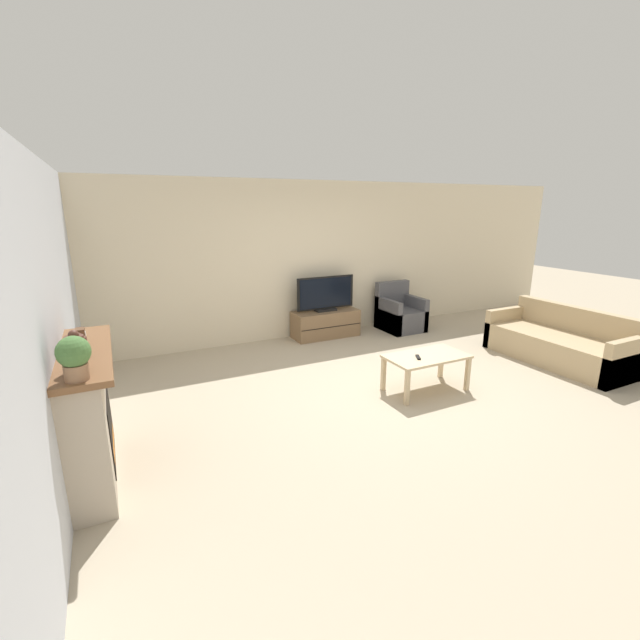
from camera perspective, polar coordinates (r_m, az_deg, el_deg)
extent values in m
plane|color=tan|center=(5.77, 8.46, -8.43)|extent=(24.00, 24.00, 0.00)
cube|color=beige|center=(7.57, -2.24, 7.96)|extent=(12.00, 0.06, 2.70)
cube|color=silver|center=(4.43, -31.95, 0.60)|extent=(0.06, 12.00, 2.70)
cube|color=#B7A893|center=(4.22, -28.46, -11.27)|extent=(0.30, 1.45, 1.08)
cube|color=black|center=(4.27, -26.12, -12.61)|extent=(0.01, 0.80, 0.59)
cube|color=orange|center=(4.34, -25.84, -14.53)|extent=(0.01, 0.56, 0.12)
cube|color=brown|center=(4.02, -29.03, -3.95)|extent=(0.42, 1.57, 0.05)
cylinder|color=#512D23|center=(3.53, -29.73, -3.88)|extent=(0.13, 0.13, 0.26)
sphere|color=#512D23|center=(3.49, -30.03, -1.71)|extent=(0.07, 0.07, 0.07)
cylinder|color=#512D23|center=(3.88, -29.41, -3.10)|extent=(0.12, 0.12, 0.15)
sphere|color=#512D23|center=(3.86, -29.57, -1.93)|extent=(0.07, 0.07, 0.07)
cube|color=brown|center=(4.14, -29.27, -2.01)|extent=(0.07, 0.11, 0.15)
cylinder|color=white|center=(4.14, -28.77, -1.80)|extent=(0.00, 0.08, 0.08)
cylinder|color=#936B4C|center=(3.36, -29.72, -6.04)|extent=(0.16, 0.16, 0.11)
sphere|color=#477038|center=(3.32, -30.04, -3.69)|extent=(0.22, 0.22, 0.22)
cube|color=brown|center=(7.63, 0.74, -0.49)|extent=(1.18, 0.48, 0.47)
cube|color=black|center=(7.43, 1.59, -0.94)|extent=(1.16, 0.01, 0.01)
cube|color=black|center=(7.57, 0.74, 1.38)|extent=(0.38, 0.18, 0.04)
cube|color=black|center=(7.50, 0.75, 3.66)|extent=(1.09, 0.03, 0.57)
cube|color=black|center=(7.49, 0.81, 3.64)|extent=(1.00, 0.01, 0.52)
cube|color=#4C4C51|center=(8.20, 10.71, 0.07)|extent=(0.70, 0.76, 0.40)
cube|color=#4C4C51|center=(8.34, 9.58, 3.49)|extent=(0.70, 0.14, 0.48)
cube|color=#4C4C51|center=(8.00, 9.03, 0.57)|extent=(0.10, 0.76, 0.62)
cube|color=#4C4C51|center=(8.35, 12.39, 1.02)|extent=(0.10, 0.76, 0.62)
cube|color=#CCB289|center=(5.54, 14.03, -4.74)|extent=(1.03, 0.56, 0.03)
cube|color=#CCB289|center=(5.17, 11.54, -8.83)|extent=(0.05, 0.05, 0.43)
cube|color=#CCB289|center=(5.76, 19.08, -6.81)|extent=(0.05, 0.05, 0.43)
cube|color=#CCB289|center=(5.52, 8.45, -7.08)|extent=(0.05, 0.05, 0.43)
cube|color=#CCB289|center=(6.09, 15.86, -5.38)|extent=(0.05, 0.05, 0.43)
cube|color=black|center=(5.41, 12.95, -4.86)|extent=(0.11, 0.15, 0.02)
cube|color=tan|center=(7.35, 29.13, -3.30)|extent=(0.91, 2.01, 0.42)
cube|color=tan|center=(7.55, 31.13, 0.05)|extent=(0.16, 2.01, 0.38)
cube|color=tan|center=(6.86, 35.71, -4.54)|extent=(0.91, 0.11, 0.63)
cube|color=tan|center=(7.86, 23.60, -0.74)|extent=(0.91, 0.11, 0.63)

